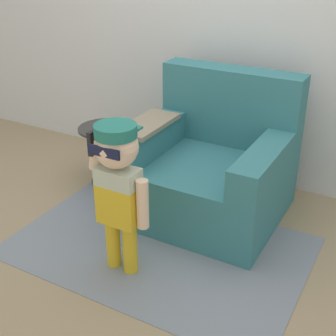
{
  "coord_description": "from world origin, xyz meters",
  "views": [
    {
      "loc": [
        1.33,
        -2.41,
        1.72
      ],
      "look_at": [
        0.13,
        -0.26,
        0.49
      ],
      "focal_mm": 50.0,
      "sensor_mm": 36.0,
      "label": 1
    }
  ],
  "objects": [
    {
      "name": "ground_plane",
      "position": [
        0.0,
        0.0,
        0.0
      ],
      "size": [
        10.0,
        10.0,
        0.0
      ],
      "primitive_type": "plane",
      "color": "#998466"
    },
    {
      "name": "person_child",
      "position": [
        0.05,
        -0.65,
        0.59
      ],
      "size": [
        0.36,
        0.27,
        0.88
      ],
      "color": "gold",
      "rests_on": "ground_plane"
    },
    {
      "name": "rug",
      "position": [
        0.13,
        -0.38,
        0.0
      ],
      "size": [
        1.76,
        1.16,
        0.01
      ],
      "color": "gray",
      "rests_on": "ground_plane"
    },
    {
      "name": "armchair",
      "position": [
        0.21,
        0.19,
        0.32
      ],
      "size": [
        1.0,
        0.91,
        0.93
      ],
      "color": "teal",
      "rests_on": "ground_plane"
    },
    {
      "name": "side_table",
      "position": [
        -0.64,
        0.16,
        0.28
      ],
      "size": [
        0.4,
        0.4,
        0.46
      ],
      "color": "#333333",
      "rests_on": "ground_plane"
    },
    {
      "name": "wall_back",
      "position": [
        0.0,
        0.79,
        1.3
      ],
      "size": [
        10.0,
        0.05,
        2.6
      ],
      "color": "silver",
      "rests_on": "ground_plane"
    }
  ]
}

